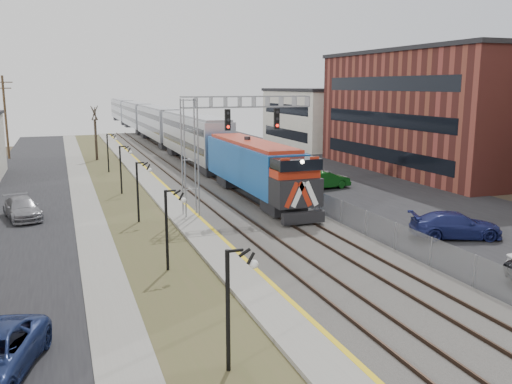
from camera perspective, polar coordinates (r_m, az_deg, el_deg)
name	(u,v)px	position (r m, az deg, el deg)	size (l,w,h in m)	color
street_west	(21,209)	(42.97, -23.48, -1.62)	(7.00, 120.00, 0.04)	black
sidewalk	(86,204)	(42.88, -17.48, -1.20)	(2.00, 120.00, 0.08)	gray
grass_median	(126,201)	(43.09, -13.50, -0.94)	(4.00, 120.00, 0.06)	#484B28
platform	(165,197)	(43.49, -9.58, -0.56)	(2.00, 120.00, 0.24)	gray
ballast_bed	(225,193)	(44.63, -3.26, -0.14)	(8.00, 120.00, 0.20)	#595651
parking_lot	(353,185)	(49.37, 10.20, 0.70)	(16.00, 120.00, 0.04)	black
platform_edge	(176,195)	(43.63, -8.45, -0.32)	(0.24, 120.00, 0.01)	gold
track_near	(202,193)	(44.08, -5.75, -0.09)	(1.58, 120.00, 0.15)	#2D2119
track_far	(242,190)	(45.04, -1.43, 0.20)	(1.58, 120.00, 0.15)	#2D2119
train	(154,123)	(87.18, -10.71, 7.10)	(3.00, 108.65, 5.33)	#124D99
signal_gantry	(215,135)	(36.41, -4.38, 6.01)	(9.00, 1.07, 8.15)	gray
lampposts	(166,230)	(26.52, -9.50, -3.94)	(0.14, 62.14, 4.00)	black
fence	(273,182)	(45.85, 1.76, 1.07)	(0.04, 120.00, 1.60)	gray
bare_trees	(5,166)	(46.45, -24.90, 2.53)	(12.30, 42.30, 5.95)	#382D23
car_lot_d	(456,226)	(33.84, 20.27, -3.36)	(2.13, 5.25, 1.52)	navy
car_lot_e	(325,178)	(48.77, 7.30, 1.50)	(1.72, 4.28, 1.46)	slate
car_lot_f	(325,180)	(47.27, 7.24, 1.23)	(1.59, 4.55, 1.50)	#0E4813
car_street_b	(22,209)	(39.56, -23.40, -1.65)	(1.95, 4.81, 1.40)	gray
car_lot_g	(278,163)	(57.42, 2.35, 3.07)	(1.61, 4.62, 1.52)	black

